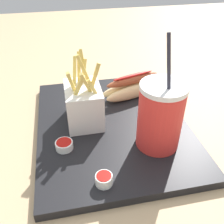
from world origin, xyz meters
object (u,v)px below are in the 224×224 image
Objects in this scene: soda_cup at (160,116)px; fries_basket at (84,104)px; hot_dog_1 at (133,87)px; ketchup_cup_1 at (104,179)px; ketchup_cup_2 at (64,145)px.

fries_basket is (-0.11, -0.15, -0.02)m from soda_cup.
hot_dog_1 is (-0.20, -0.00, -0.05)m from soda_cup.
hot_dog_1 is at bearing 155.25° from ketchup_cup_1.
ketchup_cup_1 is at bearing 31.26° from ketchup_cup_2.
soda_cup is 1.41× the size of fries_basket.
ketchup_cup_2 is (0.18, -0.20, -0.02)m from hot_dog_1.
fries_basket is at bearing -58.35° from hot_dog_1.
fries_basket is at bearing -176.60° from ketchup_cup_1.
hot_dog_1 is 0.27m from ketchup_cup_2.
ketchup_cup_1 is at bearing 3.40° from fries_basket.
fries_basket reaches higher than hot_dog_1.
soda_cup is at bearing 83.25° from ketchup_cup_2.
ketchup_cup_1 is (0.09, -0.13, -0.06)m from soda_cup.
hot_dog_1 is at bearing 131.94° from ketchup_cup_2.
soda_cup is 0.17m from ketchup_cup_1.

